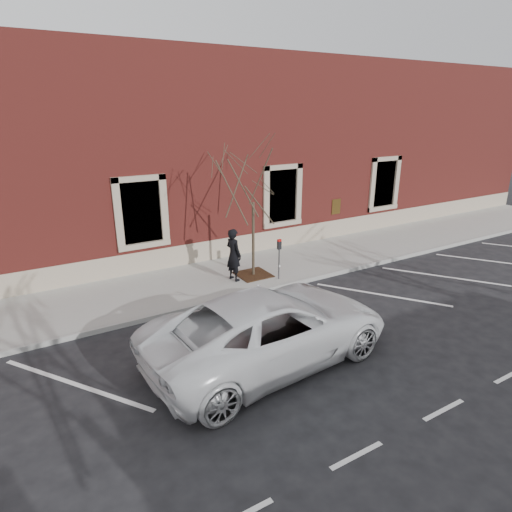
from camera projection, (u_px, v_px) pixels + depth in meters
ground at (265, 292)px, 14.49m from camera, size 120.00×120.00×0.00m
sidewalk_near at (240, 273)px, 15.89m from camera, size 40.00×3.50×0.15m
curb_near at (266, 290)px, 14.43m from camera, size 40.00×0.12×0.15m
parking_stripes at (304, 317)px, 12.70m from camera, size 28.00×4.40×0.01m
building_civic at (176, 152)px, 19.48m from camera, size 40.00×8.62×8.00m
man at (234, 255)px, 14.82m from camera, size 0.58×0.76×1.86m
parking_meter at (279, 252)px, 14.84m from camera, size 0.13×0.10×1.46m
tree_grate at (253, 274)px, 15.54m from camera, size 1.15×1.15×0.03m
sapling at (253, 181)px, 14.43m from camera, size 2.92×2.92×4.87m
white_truck at (270, 327)px, 10.32m from camera, size 6.47×3.37×1.74m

